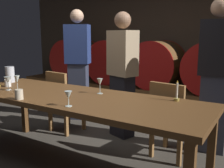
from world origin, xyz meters
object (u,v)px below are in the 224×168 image
object	(u,v)px
wine_barrel_far_left	(76,59)
guest_left	(78,64)
wine_glass_far_left	(8,80)
wine_barrel_right	(212,68)
wine_glass_center_left	(17,80)
wine_barrel_center	(158,64)
wine_glass_center_right	(100,83)
wine_barrel_left	(114,62)
guest_center	(122,74)
cup_left	(8,83)
cup_right	(19,94)
candle_right	(177,95)
dining_table	(76,102)
pitcher	(10,74)
chair_left	(63,99)
guest_right	(215,76)
chair_right	(170,117)
wine_glass_far_right	(68,95)

from	to	relation	value
wine_barrel_far_left	guest_left	size ratio (longest dim) A/B	0.50
guest_left	wine_glass_far_left	size ratio (longest dim) A/B	11.76
wine_barrel_right	wine_glass_center_left	xyz separation A→B (m)	(-1.52, -2.79, 0.06)
wine_barrel_center	wine_glass_center_right	bearing A→B (deg)	-82.62
wine_barrel_left	guest_center	bearing A→B (deg)	-55.66
cup_left	cup_right	size ratio (longest dim) A/B	0.89
wine_barrel_right	guest_center	distance (m)	1.84
guest_center	candle_right	world-z (taller)	guest_center
dining_table	wine_glass_center_left	world-z (taller)	wine_glass_center_left
pitcher	guest_left	bearing A→B (deg)	78.37
wine_barrel_far_left	wine_glass_center_right	distance (m)	3.35
chair_left	pitcher	world-z (taller)	pitcher
wine_barrel_left	dining_table	world-z (taller)	wine_barrel_left
wine_barrel_left	guest_right	size ratio (longest dim) A/B	0.50
wine_glass_far_left	wine_barrel_left	bearing A→B (deg)	96.31
wine_barrel_far_left	dining_table	world-z (taller)	wine_barrel_far_left
cup_right	wine_glass_center_left	bearing A→B (deg)	143.57
cup_right	wine_barrel_right	bearing A→B (deg)	68.53
dining_table	cup_right	size ratio (longest dim) A/B	27.88
chair_right	pitcher	xyz separation A→B (m)	(-2.00, -0.53, 0.39)
guest_center	cup_right	bearing A→B (deg)	94.67
wine_barrel_far_left	chair_left	xyz separation A→B (m)	(1.34, -1.95, -0.35)
chair_right	pitcher	bearing A→B (deg)	22.72
wine_glass_center_left	cup_right	bearing A→B (deg)	-36.43
guest_left	guest_right	world-z (taller)	same
candle_right	pitcher	bearing A→B (deg)	-175.32
cup_left	wine_barrel_left	bearing A→B (deg)	92.76
guest_right	cup_right	world-z (taller)	guest_right
wine_barrel_center	guest_right	xyz separation A→B (m)	(1.29, -1.50, 0.08)
wine_barrel_right	cup_left	bearing A→B (deg)	-124.32
wine_barrel_far_left	wine_glass_center_left	world-z (taller)	wine_barrel_far_left
wine_barrel_far_left	dining_table	distance (m)	3.41
dining_table	pitcher	size ratio (longest dim) A/B	13.12
wine_barrel_far_left	wine_barrel_center	bearing A→B (deg)	0.00
wine_barrel_right	wine_glass_center_right	size ratio (longest dim) A/B	5.49
chair_left	wine_barrel_far_left	bearing A→B (deg)	-48.84
wine_barrel_center	candle_right	xyz separation A→B (m)	(1.10, -2.30, -0.01)
guest_left	wine_glass_far_right	distance (m)	2.02
wine_barrel_center	chair_right	xyz separation A→B (m)	(0.93, -1.95, -0.35)
wine_barrel_far_left	wine_glass_center_left	distance (m)	3.15
wine_barrel_left	candle_right	size ratio (longest dim) A/B	4.48
guest_right	candle_right	distance (m)	0.83
chair_right	wine_glass_center_right	world-z (taller)	wine_glass_center_right
candle_right	wine_glass_center_right	distance (m)	0.80
dining_table	pitcher	bearing A→B (deg)	172.57
wine_barrel_center	pitcher	world-z (taller)	wine_barrel_center
chair_right	guest_left	bearing A→B (deg)	-10.58
chair_right	cup_right	bearing A→B (deg)	51.61
wine_barrel_right	wine_barrel_center	bearing A→B (deg)	180.00
guest_center	guest_right	xyz separation A→B (m)	(1.15, 0.13, 0.05)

